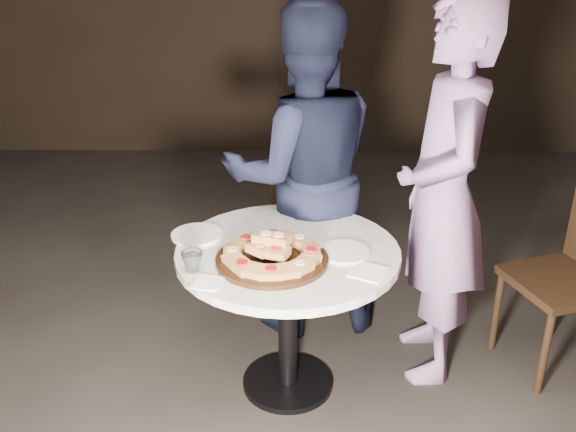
{
  "coord_description": "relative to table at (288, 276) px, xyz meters",
  "views": [
    {
      "loc": [
        0.13,
        -2.34,
        1.96
      ],
      "look_at": [
        0.1,
        0.13,
        0.85
      ],
      "focal_mm": 40.0,
      "sensor_mm": 36.0,
      "label": 1
    }
  ],
  "objects": [
    {
      "name": "plate_right",
      "position": [
        0.24,
        -0.04,
        0.14
      ],
      "size": [
        0.24,
        0.24,
        0.01
      ],
      "primitive_type": "cylinder",
      "rotation": [
        0.0,
        0.0,
        0.14
      ],
      "color": "white",
      "rests_on": "table"
    },
    {
      "name": "napkin_far",
      "position": [
        0.32,
        -0.2,
        0.14
      ],
      "size": [
        0.18,
        0.18,
        0.01
      ],
      "primitive_type": "cube",
      "rotation": [
        0.0,
        0.0,
        -0.47
      ],
      "color": "white",
      "rests_on": "table"
    },
    {
      "name": "chair_far",
      "position": [
        0.07,
        1.04,
        -0.1
      ],
      "size": [
        0.43,
        0.44,
        0.83
      ],
      "rotation": [
        0.0,
        0.0,
        3.24
      ],
      "color": "black",
      "rests_on": "ground"
    },
    {
      "name": "diner_teal",
      "position": [
        0.68,
        0.19,
        0.29
      ],
      "size": [
        0.42,
        0.64,
        1.75
      ],
      "primitive_type": "imported",
      "rotation": [
        0.0,
        0.0,
        -1.56
      ],
      "color": "#8369A3",
      "rests_on": "ground"
    },
    {
      "name": "table",
      "position": [
        0.0,
        0.0,
        0.0
      ],
      "size": [
        0.96,
        0.96,
        0.72
      ],
      "rotation": [
        0.0,
        0.0,
        -0.0
      ],
      "color": "black",
      "rests_on": "ground"
    },
    {
      "name": "focaccia_pile",
      "position": [
        -0.06,
        -0.12,
        0.18
      ],
      "size": [
        0.41,
        0.41,
        0.11
      ],
      "rotation": [
        0.0,
        0.0,
        0.02
      ],
      "color": "#A87641",
      "rests_on": "serving_board"
    },
    {
      "name": "diner_navy",
      "position": [
        0.07,
        0.56,
        0.26
      ],
      "size": [
        0.91,
        0.77,
        1.68
      ],
      "primitive_type": "imported",
      "rotation": [
        0.0,
        0.0,
        3.31
      ],
      "color": "black",
      "rests_on": "ground"
    },
    {
      "name": "napkin_near",
      "position": [
        -0.3,
        -0.29,
        0.14
      ],
      "size": [
        0.13,
        0.13,
        0.01
      ],
      "primitive_type": "cube",
      "rotation": [
        0.0,
        0.0,
        -0.22
      ],
      "color": "white",
      "rests_on": "table"
    },
    {
      "name": "water_glass",
      "position": [
        -0.37,
        -0.19,
        0.17
      ],
      "size": [
        0.11,
        0.11,
        0.08
      ],
      "primitive_type": "imported",
      "rotation": [
        0.0,
        0.0,
        -0.33
      ],
      "color": "silver",
      "rests_on": "table"
    },
    {
      "name": "serving_board",
      "position": [
        -0.06,
        -0.12,
        0.14
      ],
      "size": [
        0.56,
        0.56,
        0.02
      ],
      "primitive_type": "cylinder",
      "rotation": [
        0.0,
        0.0,
        0.24
      ],
      "color": "black",
      "rests_on": "table"
    },
    {
      "name": "plate_left",
      "position": [
        -0.4,
        0.12,
        0.14
      ],
      "size": [
        0.23,
        0.23,
        0.01
      ],
      "primitive_type": "cylinder",
      "rotation": [
        0.0,
        0.0,
        0.04
      ],
      "color": "white",
      "rests_on": "table"
    },
    {
      "name": "floor",
      "position": [
        -0.1,
        -0.08,
        -0.58
      ],
      "size": [
        7.0,
        7.0,
        0.0
      ],
      "primitive_type": "plane",
      "color": "black",
      "rests_on": "ground"
    }
  ]
}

